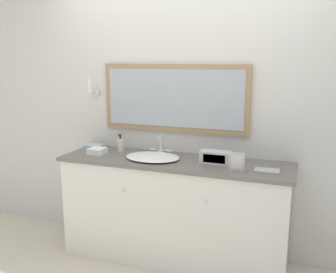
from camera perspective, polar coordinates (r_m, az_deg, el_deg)
wall_back at (r=3.38m, az=2.64°, el=3.65°), size 8.00×0.18×2.55m
vanity_counter at (r=3.32m, az=0.92°, el=-11.22°), size 1.98×0.57×0.92m
sink_basin at (r=3.21m, az=-2.32°, el=-3.08°), size 0.47×0.41×0.16m
soap_bottle at (r=3.49m, az=-7.25°, el=-1.20°), size 0.07×0.07×0.16m
appliance_box at (r=3.09m, az=7.25°, el=-3.15°), size 0.25×0.12×0.10m
picture_frame at (r=2.88m, az=10.46°, el=-3.86°), size 0.12×0.01×0.15m
hand_towel_near_sink at (r=3.44m, az=-10.76°, el=-2.16°), size 0.14×0.13×0.05m
hand_towel_far_corner at (r=3.64m, az=-11.18°, el=-1.51°), size 0.17×0.13×0.04m
metal_tray at (r=2.96m, az=14.87°, el=-5.02°), size 0.19×0.12×0.01m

